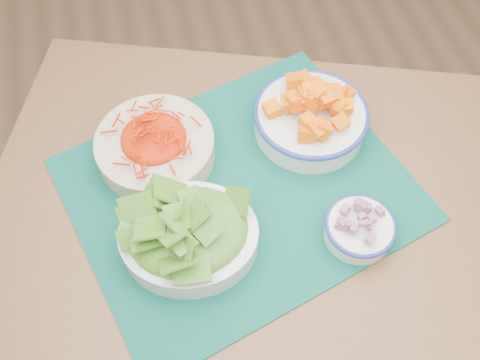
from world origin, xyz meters
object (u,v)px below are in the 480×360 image
Objects in this scene: table at (281,231)px; placemat at (240,189)px; carrot_bowl at (154,142)px; lettuce_bowl at (188,232)px; onion_bowl at (360,227)px; squash_bowl at (311,113)px.

table is 0.14m from placemat.
placemat is at bearing -39.17° from carrot_bowl.
lettuce_bowl reaches higher than onion_bowl.
table is 5.05× the size of carrot_bowl.
carrot_bowl is 0.96× the size of lettuce_bowl.
table is 4.73× the size of squash_bowl.
lettuce_bowl is (0.03, -0.21, 0.01)m from carrot_bowl.
table is 0.31m from carrot_bowl.
onion_bowl is at bearing -20.47° from table.
lettuce_bowl is 2.14× the size of onion_bowl.
onion_bowl is at bearing 0.68° from lettuce_bowl.
lettuce_bowl is at bearing -82.68° from carrot_bowl.
squash_bowl is 0.34m from lettuce_bowl.
placemat is 2.30× the size of carrot_bowl.
table is 2.19× the size of placemat.
squash_bowl is at bearing 15.96° from placemat.
table is 4.85× the size of lettuce_bowl.
squash_bowl is 2.19× the size of onion_bowl.
placemat is 0.18m from carrot_bowl.
onion_bowl is (0.11, -0.09, 0.14)m from table.
lettuce_bowl is (-0.28, -0.20, -0.00)m from squash_bowl.
table is at bearing -121.32° from squash_bowl.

